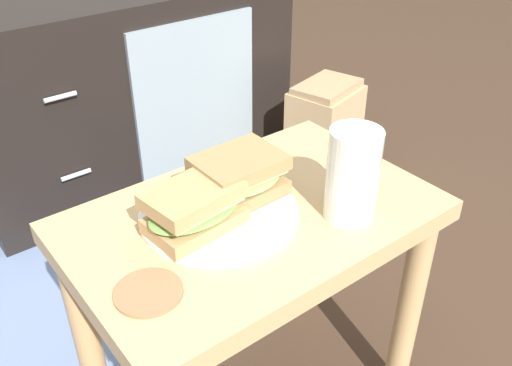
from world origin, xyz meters
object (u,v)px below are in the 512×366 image
at_px(plate, 219,214).
at_px(sandwich_back, 240,175).
at_px(coaster, 148,292).
at_px(tv_cabinet, 124,86).
at_px(paper_bag, 324,131).
at_px(beer_glass, 352,177).
at_px(sandwich_front, 194,208).

xyz_separation_m(plate, sandwich_back, (0.05, 0.01, 0.04)).
bearing_deg(coaster, tv_cabinet, 66.17).
relative_size(coaster, paper_bag, 0.28).
xyz_separation_m(sandwich_back, paper_bag, (0.69, 0.51, -0.35)).
height_order(tv_cabinet, paper_bag, tv_cabinet).
bearing_deg(beer_glass, coaster, 173.87).
height_order(tv_cabinet, coaster, tv_cabinet).
height_order(sandwich_back, beer_glass, beer_glass).
bearing_deg(beer_glass, sandwich_front, 153.11).
distance_m(plate, beer_glass, 0.21).
relative_size(beer_glass, paper_bag, 0.45).
height_order(tv_cabinet, plate, tv_cabinet).
relative_size(sandwich_front, coaster, 1.71).
xyz_separation_m(sandwich_back, coaster, (-0.21, -0.09, -0.05)).
bearing_deg(coaster, sandwich_front, 31.32).
bearing_deg(plate, sandwich_front, -166.76).
relative_size(sandwich_back, beer_glass, 1.00).
bearing_deg(sandwich_back, beer_glass, -49.76).
distance_m(plate, paper_bag, 0.96).
bearing_deg(plate, coaster, -153.58).
bearing_deg(plate, beer_glass, -36.47).
bearing_deg(sandwich_back, plate, -166.76).
relative_size(plate, sandwich_front, 1.58).
bearing_deg(tv_cabinet, sandwich_front, -109.37).
relative_size(sandwich_front, paper_bag, 0.48).
bearing_deg(sandwich_back, tv_cabinet, 75.81).
bearing_deg(tv_cabinet, beer_glass, -96.73).
bearing_deg(paper_bag, sandwich_back, -143.69).
bearing_deg(beer_glass, paper_bag, 47.48).
relative_size(beer_glass, coaster, 1.61).
bearing_deg(sandwich_front, beer_glass, -26.89).
bearing_deg(sandwich_front, sandwich_back, 13.24).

